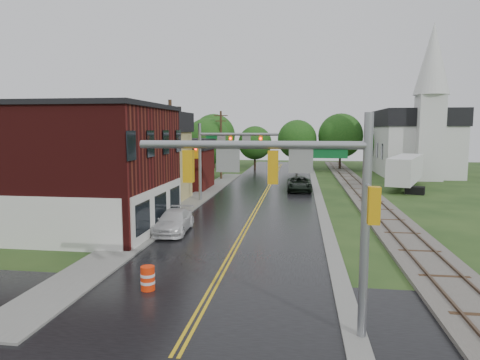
% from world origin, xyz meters
% --- Properties ---
extents(ground, '(160.00, 160.00, 0.00)m').
position_xyz_m(ground, '(0.00, 0.00, 0.00)').
color(ground, '#203B17').
rests_on(ground, ground).
extents(main_road, '(10.00, 90.00, 0.02)m').
position_xyz_m(main_road, '(0.00, 30.00, 0.00)').
color(main_road, black).
rests_on(main_road, ground).
extents(cross_road, '(60.00, 9.00, 0.02)m').
position_xyz_m(cross_road, '(0.00, 2.00, 0.00)').
color(cross_road, black).
rests_on(cross_road, ground).
extents(curb_right, '(0.80, 70.00, 0.12)m').
position_xyz_m(curb_right, '(5.40, 35.00, 0.00)').
color(curb_right, gray).
rests_on(curb_right, ground).
extents(sidewalk_left, '(2.40, 50.00, 0.12)m').
position_xyz_m(sidewalk_left, '(-6.20, 25.00, 0.00)').
color(sidewalk_left, gray).
rests_on(sidewalk_left, ground).
extents(brick_building, '(14.30, 10.30, 8.30)m').
position_xyz_m(brick_building, '(-12.48, 15.00, 4.15)').
color(brick_building, '#450F0E').
rests_on(brick_building, ground).
extents(yellow_house, '(8.00, 7.00, 6.40)m').
position_xyz_m(yellow_house, '(-11.00, 26.00, 3.20)').
color(yellow_house, tan).
rests_on(yellow_house, ground).
extents(darkred_building, '(7.00, 6.00, 4.40)m').
position_xyz_m(darkred_building, '(-10.00, 35.00, 2.20)').
color(darkred_building, '#3F0F0C').
rests_on(darkred_building, ground).
extents(church, '(10.40, 18.40, 20.00)m').
position_xyz_m(church, '(20.00, 53.74, 5.83)').
color(church, silver).
rests_on(church, ground).
extents(railroad, '(3.20, 80.00, 0.30)m').
position_xyz_m(railroad, '(10.00, 35.00, 0.11)').
color(railroad, '#59544C').
rests_on(railroad, ground).
extents(traffic_signal_near, '(7.34, 0.30, 7.20)m').
position_xyz_m(traffic_signal_near, '(3.47, 2.00, 4.97)').
color(traffic_signal_near, gray).
rests_on(traffic_signal_near, ground).
extents(traffic_signal_far, '(7.34, 0.43, 7.20)m').
position_xyz_m(traffic_signal_far, '(-3.47, 27.00, 4.97)').
color(traffic_signal_far, gray).
rests_on(traffic_signal_far, ground).
extents(utility_pole_b, '(1.80, 0.28, 9.00)m').
position_xyz_m(utility_pole_b, '(-6.80, 22.00, 4.72)').
color(utility_pole_b, '#382616').
rests_on(utility_pole_b, ground).
extents(utility_pole_c, '(1.80, 0.28, 9.00)m').
position_xyz_m(utility_pole_c, '(-6.80, 44.00, 4.72)').
color(utility_pole_c, '#382616').
rests_on(utility_pole_c, ground).
extents(tree_left_a, '(6.80, 6.80, 8.67)m').
position_xyz_m(tree_left_a, '(-19.85, 21.90, 5.11)').
color(tree_left_a, black).
rests_on(tree_left_a, ground).
extents(tree_left_b, '(7.60, 7.60, 9.69)m').
position_xyz_m(tree_left_b, '(-17.85, 31.90, 5.72)').
color(tree_left_b, black).
rests_on(tree_left_b, ground).
extents(tree_left_c, '(6.00, 6.00, 7.65)m').
position_xyz_m(tree_left_c, '(-13.85, 39.90, 4.51)').
color(tree_left_c, black).
rests_on(tree_left_c, ground).
extents(tree_left_e, '(6.40, 6.40, 8.16)m').
position_xyz_m(tree_left_e, '(-8.85, 45.90, 4.81)').
color(tree_left_e, black).
rests_on(tree_left_e, ground).
extents(suv_dark, '(2.70, 5.56, 1.53)m').
position_xyz_m(suv_dark, '(3.50, 34.62, 0.76)').
color(suv_dark, black).
rests_on(suv_dark, ground).
extents(pickup_white, '(2.25, 4.99, 1.42)m').
position_xyz_m(pickup_white, '(-4.50, 14.92, 0.71)').
color(pickup_white, silver).
rests_on(pickup_white, ground).
extents(semi_trailer, '(6.30, 11.51, 3.64)m').
position_xyz_m(semi_trailer, '(15.32, 38.39, 2.18)').
color(semi_trailer, black).
rests_on(semi_trailer, ground).
extents(construction_barrel, '(0.62, 0.62, 1.03)m').
position_xyz_m(construction_barrel, '(-2.63, 5.02, 0.52)').
color(construction_barrel, '#F5320A').
rests_on(construction_barrel, ground).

